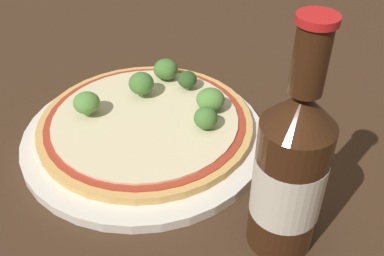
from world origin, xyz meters
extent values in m
plane|color=#3D2819|center=(0.00, 0.00, 0.00)|extent=(3.00, 3.00, 0.00)
cylinder|color=silver|center=(0.01, 0.00, 0.01)|extent=(0.30, 0.30, 0.01)
cylinder|color=tan|center=(0.00, 0.01, 0.02)|extent=(0.27, 0.27, 0.01)
cylinder|color=#A83823|center=(0.00, 0.01, 0.02)|extent=(0.25, 0.25, 0.00)
cylinder|color=beige|center=(0.00, 0.01, 0.02)|extent=(0.23, 0.23, 0.00)
cylinder|color=#89A866|center=(-0.01, 0.09, 0.03)|extent=(0.01, 0.01, 0.01)
ellipsoid|color=#2D5123|center=(-0.01, 0.09, 0.04)|extent=(0.03, 0.03, 0.02)
cylinder|color=#89A866|center=(-0.04, 0.04, 0.03)|extent=(0.01, 0.01, 0.01)
ellipsoid|color=#477A33|center=(-0.04, 0.04, 0.05)|extent=(0.03, 0.03, 0.03)
cylinder|color=#89A866|center=(-0.05, -0.04, 0.03)|extent=(0.01, 0.01, 0.01)
ellipsoid|color=#568E3D|center=(-0.05, -0.04, 0.04)|extent=(0.03, 0.03, 0.03)
cylinder|color=#89A866|center=(0.07, 0.05, 0.03)|extent=(0.01, 0.01, 0.01)
ellipsoid|color=#477A33|center=(0.07, 0.05, 0.04)|extent=(0.03, 0.03, 0.03)
cylinder|color=#89A866|center=(0.05, 0.08, 0.03)|extent=(0.01, 0.01, 0.01)
ellipsoid|color=#568E3D|center=(0.05, 0.08, 0.04)|extent=(0.04, 0.04, 0.03)
cylinder|color=#89A866|center=(-0.05, 0.09, 0.03)|extent=(0.01, 0.01, 0.01)
ellipsoid|color=#477A33|center=(-0.05, 0.09, 0.04)|extent=(0.03, 0.03, 0.03)
cylinder|color=#381E0F|center=(0.22, -0.01, 0.07)|extent=(0.06, 0.06, 0.14)
cylinder|color=beige|center=(0.22, -0.01, 0.07)|extent=(0.06, 0.06, 0.06)
cone|color=#381E0F|center=(0.22, -0.01, 0.16)|extent=(0.06, 0.06, 0.03)
cylinder|color=#381E0F|center=(0.22, -0.01, 0.20)|extent=(0.03, 0.03, 0.06)
cylinder|color=red|center=(0.22, -0.01, 0.23)|extent=(0.03, 0.03, 0.01)
camera|label=1|loc=(0.36, -0.27, 0.36)|focal=42.00mm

